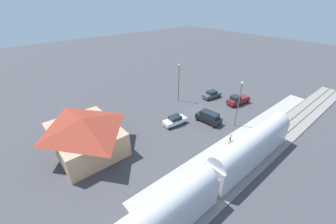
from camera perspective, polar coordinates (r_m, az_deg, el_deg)
name	(u,v)px	position (r m, az deg, el deg)	size (l,w,h in m)	color
ground_plane	(201,113)	(43.10, 8.97, -0.40)	(200.00, 200.00, 0.00)	#424247
railway_track	(266,146)	(37.24, 25.43, -8.43)	(4.80, 70.00, 0.30)	gray
platform	(244,135)	(38.44, 20.22, -5.85)	(3.20, 46.00, 0.30)	#A8A399
passenger_train	(211,178)	(25.50, 11.75, -17.40)	(2.93, 34.65, 4.98)	silver
station_building	(85,134)	(33.94, -21.90, -5.60)	(12.17, 9.67, 5.63)	tan
pedestrian_on_platform	(231,136)	(35.31, 16.91, -6.38)	(0.36, 0.36, 1.71)	#23284C
pedestrian_waiting_far	(229,144)	(33.46, 16.49, -8.54)	(0.36, 0.36, 1.71)	#23284C
suv_black	(209,117)	(39.85, 11.19, -1.38)	(5.07, 2.77, 2.22)	black
sedan_charcoal	(212,94)	(49.93, 11.96, 4.78)	(2.36, 4.69, 1.74)	#47494F
pickup_maroon	(238,100)	(48.48, 18.75, 3.22)	(2.87, 5.66, 2.14)	maroon
sedan_white	(175,120)	(38.65, 1.94, -2.29)	(2.33, 4.68, 1.74)	white
light_pole_near_platform	(239,100)	(38.01, 19.03, 3.20)	(0.44, 0.44, 8.74)	#515156
light_pole_lot_center	(179,79)	(45.87, 2.99, 9.20)	(0.44, 0.44, 8.61)	#515156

